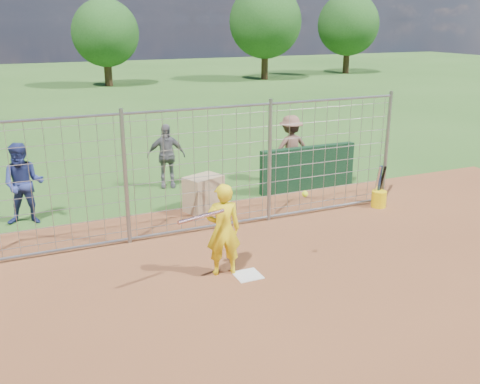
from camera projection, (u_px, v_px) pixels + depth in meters
name	position (u px, v px, depth m)	size (l,w,h in m)	color
ground	(243.00, 271.00, 9.16)	(100.00, 100.00, 0.00)	#2D591E
infield_dirt	(343.00, 371.00, 6.55)	(18.00, 18.00, 0.00)	brown
home_plate	(248.00, 275.00, 8.99)	(0.43, 0.43, 0.02)	silver
dugout_wall	(308.00, 168.00, 13.43)	(2.60, 0.20, 1.10)	#11381E
batter	(223.00, 230.00, 8.83)	(0.58, 0.38, 1.60)	yellow
bystander_a	(24.00, 184.00, 11.05)	(0.84, 0.66, 1.74)	navy
bystander_b	(166.00, 156.00, 13.54)	(0.96, 0.40, 1.64)	slate
bystander_c	(290.00, 148.00, 14.10)	(1.13, 0.65, 1.75)	brown
equipment_bin	(204.00, 194.00, 11.95)	(0.80, 0.55, 0.80)	tan
equipment_in_play	(228.00, 211.00, 8.41)	(2.27, 0.30, 0.24)	silver
bucket_with_bats	(379.00, 197.00, 12.23)	(0.34, 0.35, 0.98)	yellow
backstop_fence	(202.00, 171.00, 10.52)	(9.08, 0.08, 2.60)	gray
tree_line	(106.00, 26.00, 33.71)	(44.66, 6.72, 6.48)	#3F2B19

